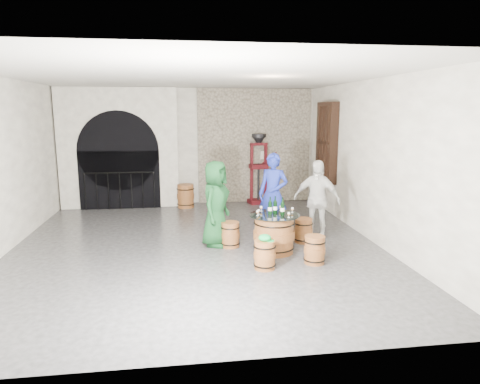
{
  "coord_description": "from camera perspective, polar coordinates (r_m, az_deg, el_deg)",
  "views": [
    {
      "loc": [
        -0.25,
        -8.05,
        2.58
      ],
      "look_at": [
        0.84,
        -0.06,
        1.05
      ],
      "focal_mm": 32.0,
      "sensor_mm": 36.0,
      "label": 1
    }
  ],
  "objects": [
    {
      "name": "ground",
      "position": [
        8.45,
        -5.75,
        -7.07
      ],
      "size": [
        8.0,
        8.0,
        0.0
      ],
      "primitive_type": "plane",
      "color": "#29292C",
      "rests_on": "ground"
    },
    {
      "name": "wall_back",
      "position": [
        12.09,
        -6.61,
        6.03
      ],
      "size": [
        8.0,
        0.0,
        8.0
      ],
      "primitive_type": "plane",
      "rotation": [
        1.57,
        0.0,
        0.0
      ],
      "color": "white",
      "rests_on": "ground"
    },
    {
      "name": "wall_front",
      "position": [
        4.17,
        -4.11,
        -2.87
      ],
      "size": [
        8.0,
        0.0,
        8.0
      ],
      "primitive_type": "plane",
      "rotation": [
        -1.57,
        0.0,
        0.0
      ],
      "color": "white",
      "rests_on": "ground"
    },
    {
      "name": "wall_right",
      "position": [
        8.93,
        17.14,
        3.98
      ],
      "size": [
        0.0,
        8.0,
        8.0
      ],
      "primitive_type": "plane",
      "rotation": [
        1.57,
        0.0,
        -1.57
      ],
      "color": "white",
      "rests_on": "ground"
    },
    {
      "name": "ceiling",
      "position": [
        8.07,
        -6.19,
        15.1
      ],
      "size": [
        8.0,
        8.0,
        0.0
      ],
      "primitive_type": "plane",
      "rotation": [
        3.14,
        0.0,
        0.0
      ],
      "color": "beige",
      "rests_on": "wall_back"
    },
    {
      "name": "stone_facing_panel",
      "position": [
        12.2,
        1.93,
        6.14
      ],
      "size": [
        3.2,
        0.12,
        3.18
      ],
      "primitive_type": "cube",
      "color": "gray",
      "rests_on": "ground"
    },
    {
      "name": "arched_opening",
      "position": [
        11.94,
        -15.77,
        5.56
      ],
      "size": [
        3.1,
        0.6,
        3.19
      ],
      "color": "white",
      "rests_on": "ground"
    },
    {
      "name": "shuttered_window",
      "position": [
        11.09,
        11.42,
        6.51
      ],
      "size": [
        0.23,
        1.1,
        2.0
      ],
      "color": "black",
      "rests_on": "wall_right"
    },
    {
      "name": "barrel_table",
      "position": [
        7.94,
        4.56,
        -5.55
      ],
      "size": [
        0.93,
        0.93,
        0.72
      ],
      "color": "brown",
      "rests_on": "ground"
    },
    {
      "name": "barrel_stool_left",
      "position": [
        8.26,
        -1.31,
        -5.7
      ],
      "size": [
        0.38,
        0.38,
        0.49
      ],
      "color": "brown",
      "rests_on": "ground"
    },
    {
      "name": "barrel_stool_far",
      "position": [
        8.82,
        4.42,
        -4.67
      ],
      "size": [
        0.38,
        0.38,
        0.49
      ],
      "color": "brown",
      "rests_on": "ground"
    },
    {
      "name": "barrel_stool_right",
      "position": [
        8.62,
        8.45,
        -5.11
      ],
      "size": [
        0.38,
        0.38,
        0.49
      ],
      "color": "brown",
      "rests_on": "ground"
    },
    {
      "name": "barrel_stool_near_right",
      "position": [
        7.49,
        9.91,
        -7.61
      ],
      "size": [
        0.38,
        0.38,
        0.49
      ],
      "color": "brown",
      "rests_on": "ground"
    },
    {
      "name": "barrel_stool_near_left",
      "position": [
        7.15,
        3.31,
        -8.37
      ],
      "size": [
        0.38,
        0.38,
        0.49
      ],
      "color": "brown",
      "rests_on": "ground"
    },
    {
      "name": "green_cap",
      "position": [
        7.06,
        3.37,
        -6.14
      ],
      "size": [
        0.25,
        0.21,
        0.11
      ],
      "color": "#0D8F38",
      "rests_on": "barrel_stool_near_left"
    },
    {
      "name": "person_green",
      "position": [
        8.24,
        -3.28,
        -1.54
      ],
      "size": [
        0.84,
        0.96,
        1.66
      ],
      "primitive_type": "imported",
      "rotation": [
        0.0,
        0.0,
        1.09
      ],
      "color": "#103B1A",
      "rests_on": "ground"
    },
    {
      "name": "person_blue",
      "position": [
        9.02,
        4.44,
        -0.26
      ],
      "size": [
        0.75,
        0.67,
        1.72
      ],
      "primitive_type": "imported",
      "rotation": [
        0.0,
        0.0,
        -0.53
      ],
      "color": "navy",
      "rests_on": "ground"
    },
    {
      "name": "person_white",
      "position": [
        8.81,
        10.17,
        -1.01
      ],
      "size": [
        1.01,
        0.84,
        1.62
      ],
      "primitive_type": "imported",
      "rotation": [
        0.0,
        0.0,
        -0.57
      ],
      "color": "silver",
      "rests_on": "ground"
    },
    {
      "name": "wine_bottle_left",
      "position": [
        7.83,
        4.03,
        -2.04
      ],
      "size": [
        0.08,
        0.08,
        0.32
      ],
      "color": "black",
      "rests_on": "barrel_table"
    },
    {
      "name": "wine_bottle_center",
      "position": [
        7.8,
        5.69,
        -2.12
      ],
      "size": [
        0.08,
        0.08,
        0.32
      ],
      "color": "black",
      "rests_on": "barrel_table"
    },
    {
      "name": "wine_bottle_right",
      "position": [
        7.9,
        4.72,
        -1.94
      ],
      "size": [
        0.08,
        0.08,
        0.32
      ],
      "color": "black",
      "rests_on": "barrel_table"
    },
    {
      "name": "tasting_glass_a",
      "position": [
        7.73,
        2.35,
        -2.82
      ],
      "size": [
        0.05,
        0.05,
        0.1
      ],
      "primitive_type": null,
      "color": "#B56623",
      "rests_on": "barrel_table"
    },
    {
      "name": "tasting_glass_b",
      "position": [
        8.02,
        7.0,
        -2.39
      ],
      "size": [
        0.05,
        0.05,
        0.1
      ],
      "primitive_type": null,
      "color": "#B56623",
      "rests_on": "barrel_table"
    },
    {
      "name": "tasting_glass_c",
      "position": [
        8.08,
        2.86,
        -2.23
      ],
      "size": [
        0.05,
        0.05,
        0.1
      ],
      "primitive_type": null,
      "color": "#B56623",
      "rests_on": "barrel_table"
    },
    {
      "name": "tasting_glass_d",
      "position": [
        8.15,
        5.4,
        -2.15
      ],
      "size": [
        0.05,
        0.05,
        0.1
      ],
      "primitive_type": null,
      "color": "#B56623",
      "rests_on": "barrel_table"
    },
    {
      "name": "tasting_glass_e",
      "position": [
        7.63,
        6.52,
        -3.05
      ],
      "size": [
        0.05,
        0.05,
        0.1
      ],
      "primitive_type": null,
      "color": "#B56623",
      "rests_on": "barrel_table"
    },
    {
      "name": "tasting_glass_f",
      "position": [
        7.82,
        2.51,
        -2.66
      ],
      "size": [
        0.05,
        0.05,
        0.1
      ],
      "primitive_type": null,
      "color": "#B56623",
      "rests_on": "barrel_table"
    },
    {
      "name": "side_barrel",
      "position": [
        11.67,
        -7.26,
        -0.53
      ],
      "size": [
        0.48,
        0.48,
        0.63
      ],
      "rotation": [
        0.0,
        0.0,
        0.1
      ],
      "color": "brown",
      "rests_on": "ground"
    },
    {
      "name": "corking_press",
      "position": [
        11.99,
        2.49,
        3.84
      ],
      "size": [
        0.83,
        0.52,
        1.96
      ],
      "rotation": [
        0.0,
        0.0,
        0.17
      ],
      "color": "#450B12",
      "rests_on": "ground"
    },
    {
      "name": "control_box",
      "position": [
        12.19,
        3.15,
        4.95
      ],
      "size": [
        0.18,
        0.1,
        0.22
      ],
      "primitive_type": "cube",
      "color": "silver",
      "rests_on": "wall_back"
    }
  ]
}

